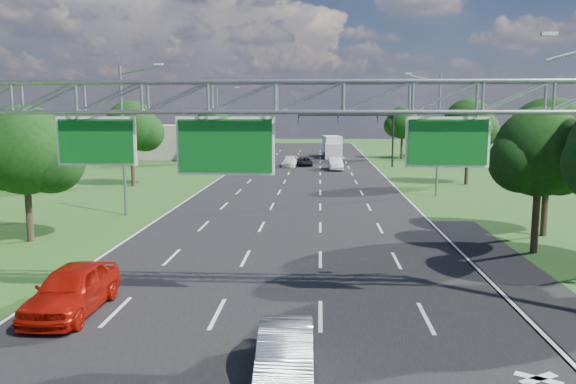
# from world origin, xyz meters

# --- Properties ---
(ground) EXTENTS (220.00, 220.00, 0.00)m
(ground) POSITION_xyz_m (0.00, 30.00, 0.00)
(ground) COLOR #2A5218
(ground) RESTS_ON ground
(road) EXTENTS (18.00, 180.00, 0.02)m
(road) POSITION_xyz_m (0.00, 30.00, 0.00)
(road) COLOR black
(road) RESTS_ON ground
(road_flare) EXTENTS (3.00, 30.00, 0.02)m
(road_flare) POSITION_xyz_m (10.20, 14.00, 0.00)
(road_flare) COLOR black
(road_flare) RESTS_ON ground
(sign_gantry) EXTENTS (23.50, 1.00, 9.56)m
(sign_gantry) POSITION_xyz_m (0.33, 12.00, 6.89)
(sign_gantry) COLOR gray
(sign_gantry) RESTS_ON ground
(traffic_signal) EXTENTS (12.21, 0.24, 7.00)m
(traffic_signal) POSITION_xyz_m (7.48, 65.00, 5.17)
(traffic_signal) COLOR black
(traffic_signal) RESTS_ON ground
(streetlight_l_near) EXTENTS (2.97, 0.22, 10.16)m
(streetlight_l_near) POSITION_xyz_m (-11.30, 30.00, 5.58)
(streetlight_l_near) COLOR gray
(streetlight_l_near) RESTS_ON ground
(streetlight_l_far) EXTENTS (2.97, 0.22, 10.16)m
(streetlight_l_far) POSITION_xyz_m (-11.30, 65.00, 5.58)
(streetlight_l_far) COLOR gray
(streetlight_l_far) RESTS_ON ground
(streetlight_r_mid) EXTENTS (2.97, 0.22, 10.16)m
(streetlight_r_mid) POSITION_xyz_m (11.30, 40.00, 5.58)
(streetlight_r_mid) COLOR gray
(streetlight_r_mid) RESTS_ON ground
(tree_verge_la) EXTENTS (5.76, 4.80, 7.40)m
(tree_verge_la) POSITION_xyz_m (-13.92, 22.04, 4.76)
(tree_verge_la) COLOR #2D2116
(tree_verge_la) RESTS_ON ground
(tree_verge_lb) EXTENTS (5.76, 4.80, 8.06)m
(tree_verge_lb) POSITION_xyz_m (-15.92, 45.04, 5.41)
(tree_verge_lb) COLOR #2D2116
(tree_verge_lb) RESTS_ON ground
(tree_verge_lc) EXTENTS (5.76, 4.80, 7.62)m
(tree_verge_lc) POSITION_xyz_m (-12.92, 70.04, 4.98)
(tree_verge_lc) COLOR #2D2116
(tree_verge_lc) RESTS_ON ground
(tree_verge_rd) EXTENTS (5.76, 4.80, 8.28)m
(tree_verge_rd) POSITION_xyz_m (16.08, 48.04, 5.63)
(tree_verge_rd) COLOR #2D2116
(tree_verge_rd) RESTS_ON ground
(tree_verge_re) EXTENTS (5.76, 4.80, 7.84)m
(tree_verge_re) POSITION_xyz_m (14.08, 78.04, 5.20)
(tree_verge_re) COLOR #2D2116
(tree_verge_re) RESTS_ON ground
(building_left) EXTENTS (14.00, 10.00, 5.00)m
(building_left) POSITION_xyz_m (-22.00, 78.00, 2.50)
(building_left) COLOR gray
(building_left) RESTS_ON ground
(building_right) EXTENTS (12.00, 9.00, 4.00)m
(building_right) POSITION_xyz_m (24.00, 82.00, 2.00)
(building_right) COLOR gray
(building_right) RESTS_ON ground
(red_coupe) EXTENTS (2.03, 5.01, 1.70)m
(red_coupe) POSITION_xyz_m (-6.90, 11.39, 0.85)
(red_coupe) COLOR #AE1208
(red_coupe) RESTS_ON ground
(silver_sedan) EXTENTS (1.57, 4.21, 1.37)m
(silver_sedan) POSITION_xyz_m (0.87, 6.89, 0.69)
(silver_sedan) COLOR #A3A8AE
(silver_sedan) RESTS_ON ground
(car_queue_a) EXTENTS (1.89, 4.44, 1.28)m
(car_queue_a) POSITION_xyz_m (-2.13, 64.93, 0.64)
(car_queue_a) COLOR white
(car_queue_a) RESTS_ON ground
(car_queue_b) EXTENTS (2.31, 4.14, 1.09)m
(car_queue_b) POSITION_xyz_m (-0.23, 65.82, 0.55)
(car_queue_b) COLOR black
(car_queue_b) RESTS_ON ground
(car_queue_d) EXTENTS (1.93, 4.71, 1.52)m
(car_queue_d) POSITION_xyz_m (3.63, 61.02, 0.76)
(car_queue_d) COLOR silver
(car_queue_d) RESTS_ON ground
(box_truck) EXTENTS (3.06, 8.79, 3.25)m
(box_truck) POSITION_xyz_m (3.63, 80.37, 1.56)
(box_truck) COLOR silver
(box_truck) RESTS_ON ground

